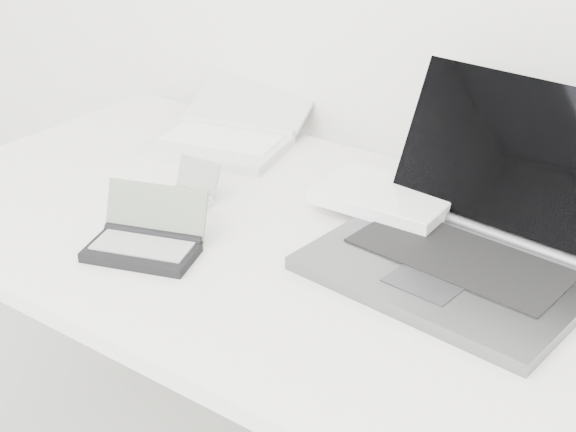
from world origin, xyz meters
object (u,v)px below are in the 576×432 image
Objects in this scene: desk at (316,267)px; palmtop_charcoal at (146,241)px; netbook_open_white at (229,132)px; laptop_large at (451,230)px.

palmtop_charcoal reaches higher than desk.
netbook_open_white is 0.50m from palmtop_charcoal.
palmtop_charcoal is (-0.41, -0.29, -0.02)m from laptop_large.
laptop_large is 1.31× the size of netbook_open_white.
laptop_large reaches higher than netbook_open_white.
desk is at bearing -45.98° from netbook_open_white.
palmtop_charcoal is (-0.22, -0.19, 0.07)m from desk.
desk is 0.50m from netbook_open_white.
netbook_open_white is at bearing 146.69° from desk.
laptop_large is at bearing -28.29° from netbook_open_white.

